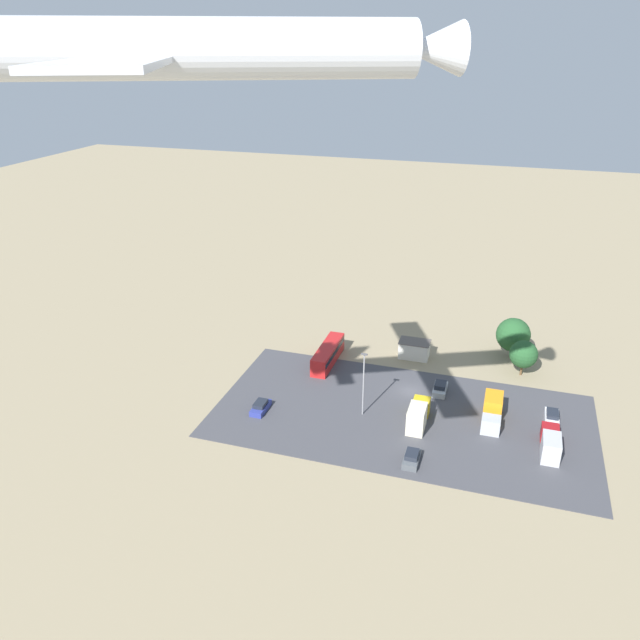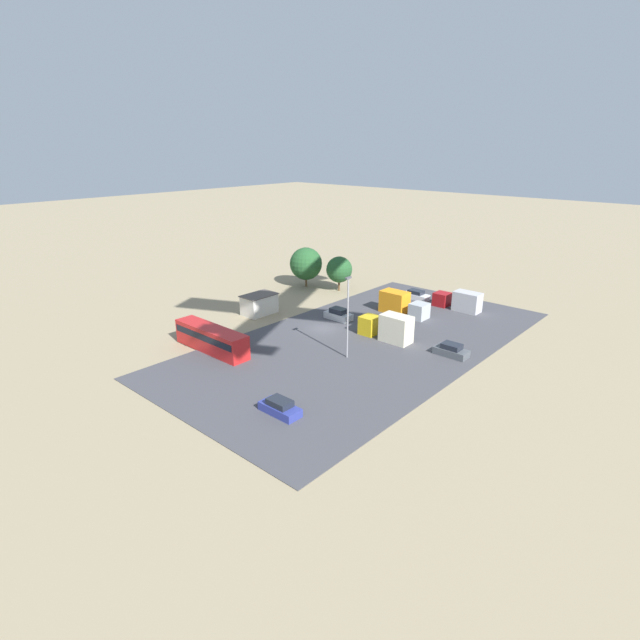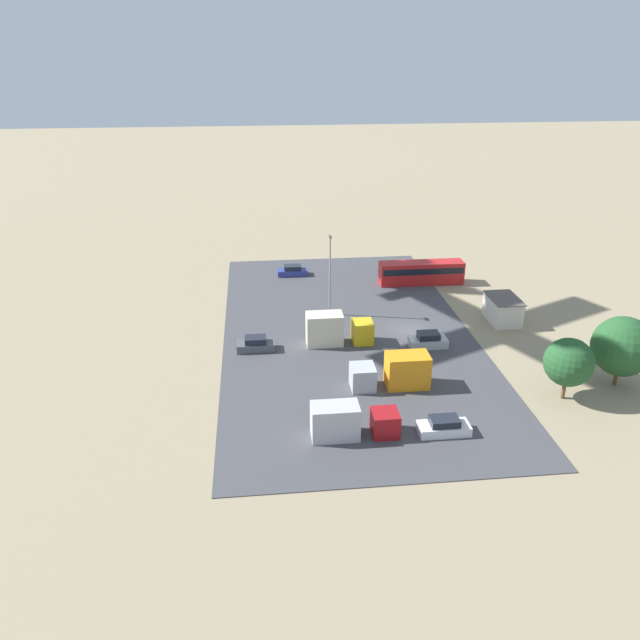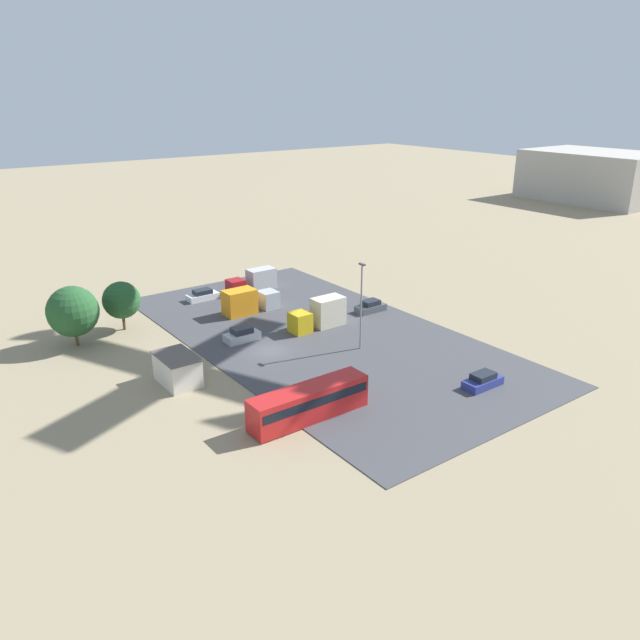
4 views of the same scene
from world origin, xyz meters
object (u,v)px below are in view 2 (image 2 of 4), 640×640
Objects in this scene: parked_car_3 at (280,408)px; parked_truck_1 at (460,301)px; shed_building at (259,304)px; parked_car_2 at (338,315)px; parked_car_1 at (416,295)px; parked_truck_0 at (401,304)px; bus at (211,338)px; parked_truck_2 at (388,328)px; parked_car_0 at (451,351)px.

parked_car_3 is 0.58× the size of parked_truck_1.
shed_building is at bearing 135.03° from parked_truck_1.
shed_building is at bearing 118.92° from parked_car_2.
parked_car_1 is 8.66m from parked_truck_0.
parked_truck_0 reaches higher than bus.
parked_truck_2 is at bearing -172.02° from parked_car_3.
shed_building is 14.98m from bus.
parked_car_1 is 1.06× the size of parked_car_2.
bus is at bearing -19.52° from parked_truck_0.
parked_car_0 is 8.81m from parked_truck_2.
shed_building is 30.75m from parked_truck_1.
bus is 1.57× the size of parked_truck_1.
parked_car_0 is 0.54× the size of parked_truck_0.
parked_truck_0 is (-8.09, 5.52, 0.81)m from parked_car_2.
parked_car_2 is at bearing 145.04° from parked_truck_1.
parked_car_2 is at bearing -151.78° from parked_car_3.
parked_car_0 is 23.47m from parked_car_1.
parked_car_0 is at bearing -93.52° from parked_car_2.
bus is 2.65× the size of parked_car_1.
shed_building is at bearing -128.08° from parked_car_3.
parked_truck_0 reaches higher than parked_car_2.
parked_truck_1 is at bearing -3.65° from parked_truck_2.
parked_car_0 reaches higher than parked_car_3.
parked_car_0 is 16.12m from parked_truck_0.
parked_car_2 reaches higher than parked_car_0.
parked_car_3 is at bearing 13.87° from parked_car_1.
parked_truck_0 reaches higher than parked_car_3.
parked_truck_2 is (-17.57, 14.20, -0.00)m from bus.
parked_car_1 is (-22.22, 13.68, -0.82)m from shed_building.
parked_truck_2 is at bearing 24.14° from parked_truck_0.
parked_car_0 is at bearing -155.96° from parked_truck_1.
shed_building is 29.71m from parked_car_0.
parked_truck_1 is at bearing 86.71° from parked_car_1.
parked_truck_2 is (9.93, 4.45, 0.13)m from parked_truck_0.
parked_car_3 is 0.58× the size of parked_truck_2.
parked_car_0 reaches higher than parked_car_1.
shed_building is 26.10m from parked_car_1.
bus is 36.51m from parked_car_1.
parked_truck_1 is (-7.80, 5.58, -0.13)m from parked_truck_0.
bus is 19.89m from parked_car_2.
parked_truck_2 is at bearing 141.06° from bus.
parked_truck_0 reaches higher than parked_car_1.
parked_truck_1 is at bearing 156.52° from bus.
parked_car_1 is 0.60× the size of parked_truck_2.
parked_car_3 is at bearing -13.38° from parked_car_0.
shed_building is 0.71× the size of parked_truck_1.
shed_building is at bearing -49.16° from parked_truck_0.
parked_car_3 is 40.44m from parked_truck_1.
parked_truck_0 is at bearing 130.84° from shed_building.
parked_truck_1 is (-15.88, 11.10, 0.69)m from parked_car_2.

